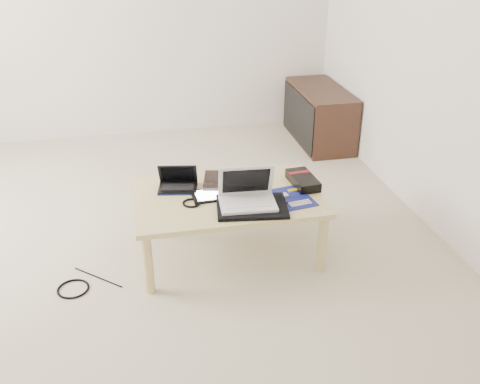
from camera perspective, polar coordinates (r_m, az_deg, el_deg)
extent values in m
plane|color=beige|center=(3.50, -11.81, -5.56)|extent=(4.00, 4.00, 0.00)
cube|color=silver|center=(1.08, -15.62, -5.63)|extent=(4.00, 0.10, 2.60)
cube|color=silver|center=(3.59, 22.02, 16.35)|extent=(0.10, 4.00, 2.60)
cube|color=tan|center=(3.17, -1.34, -0.59)|extent=(1.10, 0.70, 0.03)
cylinder|color=tan|center=(2.98, -9.78, -7.58)|extent=(0.06, 0.06, 0.37)
cylinder|color=tan|center=(3.14, 8.77, -5.44)|extent=(0.06, 0.06, 0.37)
cylinder|color=tan|center=(3.49, -10.34, -2.02)|extent=(0.06, 0.06, 0.37)
cylinder|color=tan|center=(3.63, 5.58, -0.44)|extent=(0.06, 0.06, 0.37)
cube|color=#3D2419|center=(4.99, 8.46, 8.11)|extent=(0.40, 0.90, 0.50)
cube|color=black|center=(4.93, 6.25, 7.99)|extent=(0.02, 0.86, 0.44)
cube|color=black|center=(3.30, -1.21, 1.16)|extent=(0.35, 0.31, 0.03)
cube|color=black|center=(3.25, -6.63, 0.44)|extent=(0.26, 0.20, 0.01)
cube|color=black|center=(3.25, -6.64, 0.55)|extent=(0.20, 0.12, 0.00)
cube|color=black|center=(3.20, -6.72, 0.08)|extent=(0.05, 0.03, 0.00)
cube|color=black|center=(3.26, -6.65, 1.96)|extent=(0.24, 0.12, 0.14)
cube|color=black|center=(3.25, -6.65, 1.89)|extent=(0.20, 0.10, 0.11)
cube|color=#0C1944|center=(3.18, -6.74, -0.27)|extent=(0.23, 0.05, 0.01)
cube|color=black|center=(3.16, -3.09, -0.34)|extent=(0.23, 0.18, 0.01)
cube|color=white|center=(3.15, -3.10, -0.25)|extent=(0.19, 0.14, 0.00)
cube|color=silver|center=(3.24, 0.27, 0.59)|extent=(0.05, 0.22, 0.02)
cube|color=#999A9E|center=(3.24, 0.27, 0.75)|extent=(0.04, 0.18, 0.00)
cube|color=black|center=(3.02, 1.27, -1.57)|extent=(0.43, 0.34, 0.02)
cube|color=silver|center=(3.02, 0.83, -1.21)|extent=(0.33, 0.24, 0.02)
cube|color=white|center=(3.01, 0.84, -1.10)|extent=(0.27, 0.14, 0.00)
cube|color=silver|center=(2.94, 1.07, -1.83)|extent=(0.07, 0.04, 0.00)
cube|color=silver|center=(3.03, 0.64, 1.25)|extent=(0.32, 0.10, 0.20)
cube|color=black|center=(3.03, 0.65, 1.18)|extent=(0.27, 0.08, 0.16)
cube|color=#0D1255|center=(3.14, 5.43, -0.63)|extent=(0.27, 0.31, 0.01)
cube|color=silver|center=(3.16, 4.68, -0.32)|extent=(0.05, 0.05, 0.01)
cube|color=gold|center=(3.23, 5.84, 0.32)|extent=(0.09, 0.02, 0.01)
cube|color=gold|center=(3.22, 5.97, 0.19)|extent=(0.09, 0.02, 0.01)
cube|color=silver|center=(3.09, 6.28, -1.01)|extent=(0.13, 0.03, 0.01)
cube|color=silver|center=(3.08, 6.43, -1.17)|extent=(0.13, 0.03, 0.01)
cube|color=silver|center=(3.06, 6.59, -1.32)|extent=(0.13, 0.03, 0.01)
cube|color=black|center=(3.08, 4.88, -1.10)|extent=(0.03, 0.03, 0.01)
cube|color=black|center=(3.30, 6.72, 1.24)|extent=(0.15, 0.28, 0.06)
cube|color=maroon|center=(3.33, 6.38, 2.12)|extent=(0.14, 0.04, 0.00)
torus|color=black|center=(3.08, -5.17, -1.17)|extent=(0.12, 0.12, 0.01)
torus|color=black|center=(3.19, -17.37, -9.82)|extent=(0.23, 0.23, 0.01)
cylinder|color=black|center=(3.25, -14.89, -8.80)|extent=(0.27, 0.25, 0.01)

